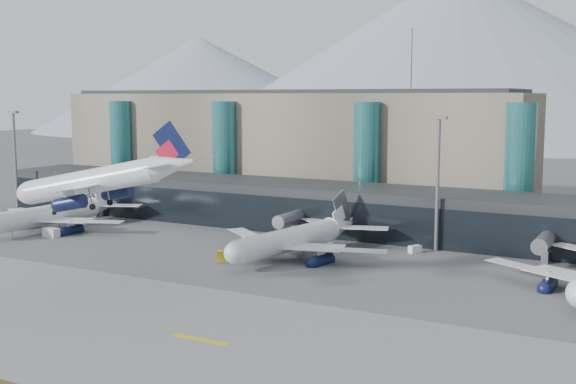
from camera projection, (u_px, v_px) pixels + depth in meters
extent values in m
plane|color=#515154|center=(150.00, 290.00, 109.64)|extent=(900.00, 900.00, 0.00)
cube|color=slate|center=(78.00, 316.00, 96.56)|extent=(400.00, 40.00, 0.04)
cube|color=gold|center=(200.00, 339.00, 87.12)|extent=(8.00, 1.00, 0.02)
cube|color=black|center=(318.00, 207.00, 159.56)|extent=(170.00, 18.00, 10.00)
cube|color=black|center=(299.00, 217.00, 151.93)|extent=(170.00, 0.40, 8.00)
cylinder|color=slate|center=(95.00, 200.00, 176.02)|extent=(2.80, 14.00, 2.80)
cube|color=slate|center=(96.00, 212.00, 176.41)|extent=(1.20, 1.20, 2.40)
cylinder|color=slate|center=(294.00, 218.00, 150.08)|extent=(2.80, 14.00, 2.80)
cube|color=slate|center=(294.00, 232.00, 150.47)|extent=(1.20, 1.20, 2.40)
cylinder|color=slate|center=(546.00, 240.00, 126.49)|extent=(2.80, 14.00, 2.80)
cube|color=slate|center=(545.00, 257.00, 126.88)|extent=(1.20, 1.20, 2.40)
cube|color=gray|center=(287.00, 149.00, 197.95)|extent=(130.00, 30.00, 30.00)
cube|color=black|center=(287.00, 92.00, 195.91)|extent=(123.50, 28.00, 1.00)
cylinder|color=#297174|center=(122.00, 150.00, 205.35)|extent=(6.40, 6.40, 28.00)
cylinder|color=#297174|center=(225.00, 155.00, 188.84)|extent=(6.40, 6.40, 28.00)
cylinder|color=#297174|center=(367.00, 162.00, 169.97)|extent=(6.40, 6.40, 28.00)
cylinder|color=#297174|center=(519.00, 168.00, 153.46)|extent=(6.40, 6.40, 28.00)
cylinder|color=slate|center=(411.00, 61.00, 178.42)|extent=(0.40, 0.40, 16.00)
cone|color=gray|center=(199.00, 86.00, 558.72)|extent=(320.00, 320.00, 75.00)
cone|color=gray|center=(455.00, 56.00, 462.08)|extent=(400.00, 400.00, 110.00)
cylinder|color=slate|center=(16.00, 162.00, 184.98)|extent=(0.70, 0.70, 25.00)
cube|color=slate|center=(13.00, 112.00, 183.30)|extent=(3.00, 1.20, 0.60)
cylinder|color=slate|center=(437.00, 186.00, 135.71)|extent=(0.70, 0.70, 25.00)
cube|color=slate|center=(439.00, 118.00, 134.03)|extent=(3.00, 1.20, 0.60)
cylinder|color=silver|center=(101.00, 172.00, 107.79)|extent=(22.79, 6.87, 3.73)
ellipsoid|color=silver|center=(39.00, 169.00, 111.66)|extent=(5.69, 4.43, 3.73)
cone|color=silver|center=(186.00, 174.00, 102.80)|extent=(6.89, 4.60, 3.73)
cube|color=silver|center=(76.00, 182.00, 99.85)|extent=(13.35, 16.44, 0.19)
cylinder|color=#0C1337|center=(78.00, 194.00, 102.34)|extent=(4.74, 2.66, 2.05)
cube|color=silver|center=(171.00, 176.00, 98.59)|extent=(7.52, 8.64, 0.15)
cube|color=silver|center=(139.00, 171.00, 114.79)|extent=(9.89, 16.96, 0.19)
cylinder|color=#0C1337|center=(126.00, 184.00, 113.69)|extent=(4.74, 2.66, 2.05)
cube|color=silver|center=(201.00, 170.00, 106.96)|extent=(5.86, 8.95, 0.15)
cube|color=#0C1337|center=(188.00, 153.00, 102.30)|extent=(5.54, 1.01, 6.56)
cube|color=#AC1530|center=(182.00, 161.00, 102.78)|extent=(3.72, 0.78, 3.59)
cylinder|color=slate|center=(58.00, 186.00, 110.82)|extent=(0.15, 0.15, 2.98)
cylinder|color=black|center=(58.00, 194.00, 110.99)|extent=(0.69, 0.33, 0.66)
cylinder|color=black|center=(98.00, 199.00, 105.87)|extent=(0.89, 0.45, 0.85)
cylinder|color=black|center=(115.00, 195.00, 110.03)|extent=(0.89, 0.45, 0.85)
cylinder|color=silver|center=(55.00, 208.00, 159.43)|extent=(6.02, 26.38, 4.33)
ellipsoid|color=silver|center=(4.00, 216.00, 148.45)|extent=(4.72, 6.34, 4.33)
cone|color=silver|center=(111.00, 198.00, 173.51)|extent=(4.81, 7.74, 4.33)
cube|color=silver|center=(92.00, 213.00, 156.16)|extent=(19.71, 12.70, 0.22)
cylinder|color=#0C1337|center=(79.00, 223.00, 156.38)|extent=(2.72, 5.37, 2.38)
cube|color=silver|center=(127.00, 198.00, 170.73)|extent=(10.39, 7.40, 0.17)
cube|color=silver|center=(35.00, 206.00, 166.01)|extent=(19.43, 14.55, 0.22)
cylinder|color=#0C1337|center=(36.00, 218.00, 163.87)|extent=(2.72, 5.37, 2.38)
cube|color=silver|center=(96.00, 195.00, 176.24)|extent=(10.23, 8.29, 0.17)
cube|color=#0C1337|center=(112.00, 183.00, 173.37)|extent=(0.68, 6.48, 7.63)
cube|color=silver|center=(109.00, 189.00, 172.60)|extent=(0.58, 4.34, 4.17)
cylinder|color=slate|center=(21.00, 226.00, 152.11)|extent=(0.18, 0.18, 3.47)
cylinder|color=black|center=(21.00, 233.00, 152.31)|extent=(0.32, 0.79, 0.77)
cylinder|color=black|center=(68.00, 227.00, 159.56)|extent=(0.45, 1.01, 0.99)
cylinder|color=black|center=(52.00, 225.00, 162.31)|extent=(0.45, 1.01, 0.99)
cylinder|color=silver|center=(296.00, 231.00, 131.87)|extent=(8.84, 26.55, 4.34)
ellipsoid|color=silver|center=(249.00, 242.00, 121.71)|extent=(5.33, 6.74, 4.34)
cone|color=silver|center=(347.00, 218.00, 144.92)|extent=(5.58, 8.12, 4.34)
cube|color=silver|center=(344.00, 239.00, 127.65)|extent=(19.71, 10.97, 0.22)
cylinder|color=#0C1337|center=(329.00, 251.00, 128.16)|extent=(3.26, 5.57, 2.39)
cube|color=silver|center=(370.00, 219.00, 141.66)|extent=(10.41, 6.56, 0.17)
cube|color=silver|center=(264.00, 227.00, 139.19)|extent=(18.97, 15.95, 0.22)
cylinder|color=#0C1337|center=(268.00, 241.00, 136.93)|extent=(3.26, 5.57, 2.39)
cube|color=silver|center=(326.00, 214.00, 148.12)|extent=(9.97, 8.94, 0.17)
cube|color=slate|center=(349.00, 200.00, 144.75)|extent=(1.39, 6.43, 7.64)
cube|color=silver|center=(345.00, 207.00, 144.05)|extent=(1.05, 4.32, 4.18)
cylinder|color=slate|center=(264.00, 254.00, 125.13)|extent=(0.18, 0.18, 3.47)
cylinder|color=black|center=(264.00, 263.00, 125.33)|extent=(0.41, 0.81, 0.77)
cylinder|color=black|center=(311.00, 255.00, 131.71)|extent=(0.55, 1.04, 0.99)
cylinder|color=black|center=(289.00, 251.00, 134.92)|extent=(0.55, 1.04, 0.99)
cube|color=silver|center=(539.00, 258.00, 113.85)|extent=(18.36, 13.39, 0.20)
cylinder|color=#0C1337|center=(551.00, 274.00, 111.85)|extent=(2.44, 5.01, 2.24)
cube|color=silver|center=(51.00, 233.00, 150.82)|extent=(3.38, 1.96, 1.87)
cube|color=silver|center=(415.00, 249.00, 135.66)|extent=(2.32, 2.75, 1.38)
cube|color=#46474B|center=(67.00, 218.00, 168.43)|extent=(3.32, 3.88, 1.92)
cube|color=silver|center=(329.00, 246.00, 138.10)|extent=(2.26, 3.06, 1.60)
cube|color=gold|center=(227.00, 256.00, 128.69)|extent=(3.86, 3.13, 1.89)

